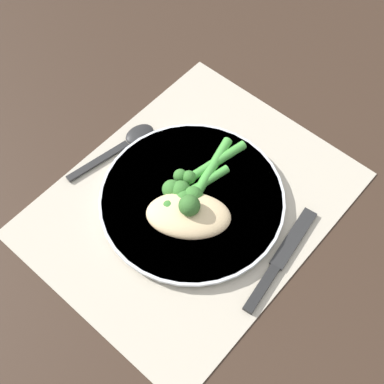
{
  "coord_description": "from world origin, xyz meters",
  "views": [
    {
      "loc": [
        0.3,
        0.26,
        0.68
      ],
      "look_at": [
        0.0,
        0.0,
        0.03
      ],
      "focal_mm": 50.0,
      "sensor_mm": 36.0,
      "label": 1
    }
  ],
  "objects_px": {
    "broccoli_stalk_right": "(196,188)",
    "knife": "(280,260)",
    "plate": "(192,199)",
    "chicken_fillet": "(188,215)",
    "broccoli_stalk_left": "(177,209)",
    "broccoli_stalk_front": "(182,188)",
    "broccoli_stalk_rear": "(201,169)",
    "spoon": "(131,140)"
  },
  "relations": [
    {
      "from": "broccoli_stalk_right",
      "to": "knife",
      "type": "height_order",
      "value": "broccoli_stalk_right"
    },
    {
      "from": "plate",
      "to": "chicken_fillet",
      "type": "xyz_separation_m",
      "value": [
        0.03,
        0.02,
        0.02
      ]
    },
    {
      "from": "broccoli_stalk_left",
      "to": "broccoli_stalk_front",
      "type": "distance_m",
      "value": 0.03
    },
    {
      "from": "broccoli_stalk_right",
      "to": "knife",
      "type": "xyz_separation_m",
      "value": [
        -0.0,
        0.15,
        -0.02
      ]
    },
    {
      "from": "broccoli_stalk_rear",
      "to": "chicken_fillet",
      "type": "bearing_deg",
      "value": 130.32
    },
    {
      "from": "broccoli_stalk_front",
      "to": "spoon",
      "type": "xyz_separation_m",
      "value": [
        -0.02,
        -0.13,
        -0.02
      ]
    },
    {
      "from": "broccoli_stalk_right",
      "to": "broccoli_stalk_rear",
      "type": "distance_m",
      "value": 0.04
    },
    {
      "from": "broccoli_stalk_front",
      "to": "spoon",
      "type": "relative_size",
      "value": 0.63
    },
    {
      "from": "plate",
      "to": "spoon",
      "type": "relative_size",
      "value": 1.71
    },
    {
      "from": "broccoli_stalk_front",
      "to": "broccoli_stalk_right",
      "type": "distance_m",
      "value": 0.02
    },
    {
      "from": "plate",
      "to": "chicken_fillet",
      "type": "bearing_deg",
      "value": 33.79
    },
    {
      "from": "broccoli_stalk_left",
      "to": "broccoli_stalk_front",
      "type": "bearing_deg",
      "value": -64.83
    },
    {
      "from": "plate",
      "to": "knife",
      "type": "relative_size",
      "value": 1.49
    },
    {
      "from": "broccoli_stalk_left",
      "to": "broccoli_stalk_rear",
      "type": "height_order",
      "value": "broccoli_stalk_left"
    },
    {
      "from": "broccoli_stalk_front",
      "to": "knife",
      "type": "relative_size",
      "value": 0.55
    },
    {
      "from": "plate",
      "to": "broccoli_stalk_rear",
      "type": "distance_m",
      "value": 0.05
    },
    {
      "from": "chicken_fillet",
      "to": "plate",
      "type": "bearing_deg",
      "value": -146.21
    },
    {
      "from": "chicken_fillet",
      "to": "spoon",
      "type": "bearing_deg",
      "value": -107.25
    },
    {
      "from": "broccoli_stalk_rear",
      "to": "broccoli_stalk_right",
      "type": "bearing_deg",
      "value": 130.71
    },
    {
      "from": "chicken_fillet",
      "to": "spoon",
      "type": "xyz_separation_m",
      "value": [
        -0.05,
        -0.17,
        -0.02
      ]
    },
    {
      "from": "broccoli_stalk_right",
      "to": "spoon",
      "type": "bearing_deg",
      "value": -18.21
    },
    {
      "from": "chicken_fillet",
      "to": "broccoli_stalk_right",
      "type": "distance_m",
      "value": 0.05
    },
    {
      "from": "chicken_fillet",
      "to": "knife",
      "type": "relative_size",
      "value": 0.77
    },
    {
      "from": "broccoli_stalk_front",
      "to": "knife",
      "type": "bearing_deg",
      "value": -162.67
    },
    {
      "from": "broccoli_stalk_left",
      "to": "broccoli_stalk_right",
      "type": "distance_m",
      "value": 0.04
    },
    {
      "from": "broccoli_stalk_left",
      "to": "broccoli_stalk_right",
      "type": "relative_size",
      "value": 0.73
    },
    {
      "from": "chicken_fillet",
      "to": "broccoli_stalk_front",
      "type": "relative_size",
      "value": 1.4
    },
    {
      "from": "broccoli_stalk_front",
      "to": "spoon",
      "type": "bearing_deg",
      "value": 2.33
    },
    {
      "from": "chicken_fillet",
      "to": "broccoli_stalk_right",
      "type": "bearing_deg",
      "value": -152.16
    },
    {
      "from": "plate",
      "to": "broccoli_stalk_right",
      "type": "distance_m",
      "value": 0.02
    },
    {
      "from": "broccoli_stalk_left",
      "to": "broccoli_stalk_front",
      "type": "xyz_separation_m",
      "value": [
        -0.03,
        -0.02,
        0.0
      ]
    },
    {
      "from": "plate",
      "to": "broccoli_stalk_front",
      "type": "relative_size",
      "value": 2.71
    },
    {
      "from": "broccoli_stalk_right",
      "to": "spoon",
      "type": "relative_size",
      "value": 0.89
    },
    {
      "from": "spoon",
      "to": "chicken_fillet",
      "type": "bearing_deg",
      "value": -6.7
    },
    {
      "from": "plate",
      "to": "broccoli_stalk_right",
      "type": "relative_size",
      "value": 1.91
    },
    {
      "from": "broccoli_stalk_rear",
      "to": "knife",
      "type": "bearing_deg",
      "value": -178.77
    },
    {
      "from": "plate",
      "to": "knife",
      "type": "bearing_deg",
      "value": 93.5
    },
    {
      "from": "plate",
      "to": "spoon",
      "type": "distance_m",
      "value": 0.15
    },
    {
      "from": "broccoli_stalk_left",
      "to": "broccoli_stalk_right",
      "type": "xyz_separation_m",
      "value": [
        -0.04,
        -0.0,
        0.0
      ]
    },
    {
      "from": "chicken_fillet",
      "to": "broccoli_stalk_front",
      "type": "bearing_deg",
      "value": -126.75
    },
    {
      "from": "broccoli_stalk_right",
      "to": "broccoli_stalk_rear",
      "type": "xyz_separation_m",
      "value": [
        -0.03,
        -0.02,
        -0.0
      ]
    },
    {
      "from": "plate",
      "to": "broccoli_stalk_front",
      "type": "distance_m",
      "value": 0.02
    }
  ]
}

